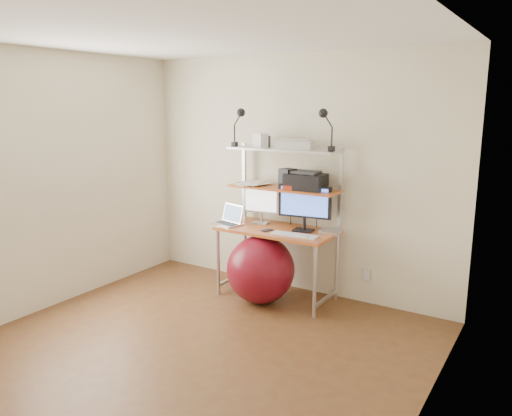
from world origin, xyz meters
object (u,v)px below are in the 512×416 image
(exercise_ball, at_px, (261,269))
(laptop, at_px, (230,220))
(monitor_silver, at_px, (262,202))
(monitor_black, at_px, (305,204))
(printer, at_px, (306,181))

(exercise_ball, bearing_deg, laptop, 166.26)
(monitor_silver, height_order, exercise_ball, monitor_silver)
(monitor_silver, relative_size, monitor_black, 0.80)
(monitor_silver, distance_m, printer, 0.58)
(monitor_silver, bearing_deg, monitor_black, -15.35)
(monitor_silver, relative_size, exercise_ball, 0.63)
(laptop, bearing_deg, monitor_black, 26.84)
(monitor_black, height_order, exercise_ball, monitor_black)
(exercise_ball, bearing_deg, monitor_black, 38.85)
(monitor_silver, relative_size, printer, 1.10)
(monitor_silver, xyz_separation_m, laptop, (-0.26, -0.22, -0.19))
(monitor_black, xyz_separation_m, printer, (-0.02, 0.06, 0.22))
(laptop, bearing_deg, printer, 30.99)
(laptop, distance_m, exercise_ball, 0.64)
(monitor_silver, height_order, printer, printer)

